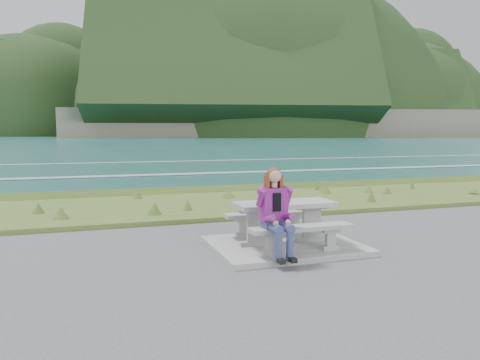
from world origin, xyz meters
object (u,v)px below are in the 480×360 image
(bench_landward, at_px, (302,232))
(seated_woman, at_px, (278,225))
(bench_seaward, at_px, (270,217))
(picnic_table, at_px, (285,211))

(bench_landward, relative_size, seated_woman, 1.26)
(bench_landward, xyz_separation_m, bench_seaward, (0.00, 1.40, 0.00))
(picnic_table, distance_m, bench_landward, 0.74)
(bench_seaward, xyz_separation_m, seated_woman, (-0.50, -1.54, 0.18))
(picnic_table, height_order, bench_landward, picnic_table)
(picnic_table, height_order, seated_woman, seated_woman)
(picnic_table, xyz_separation_m, seated_woman, (-0.50, -0.84, -0.06))
(picnic_table, height_order, bench_seaward, picnic_table)
(bench_seaward, bearing_deg, seated_woman, -107.86)
(picnic_table, xyz_separation_m, bench_seaward, (0.00, 0.70, -0.23))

